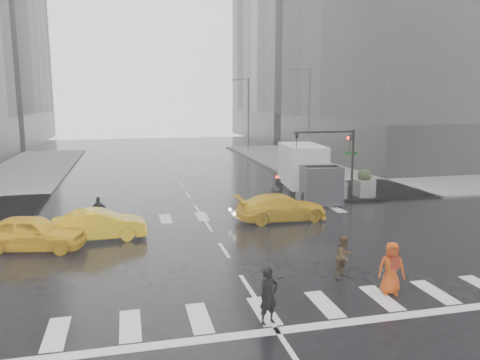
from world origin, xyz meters
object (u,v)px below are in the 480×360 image
object	(u,v)px
taxi_front	(32,233)
taxi_mid	(99,225)
pedestrian_orange	(391,268)
box_truck	(307,170)
traffic_signal_pole	(338,151)
pedestrian_brown	(344,256)

from	to	relation	value
taxi_front	taxi_mid	size ratio (longest dim) A/B	1.05
pedestrian_orange	box_truck	size ratio (longest dim) A/B	0.28
traffic_signal_pole	taxi_mid	bearing A→B (deg)	-160.36
traffic_signal_pole	pedestrian_brown	xyz separation A→B (m)	(-5.38, -12.01, -2.44)
traffic_signal_pole	box_truck	xyz separation A→B (m)	(-1.51, 1.41, -1.40)
pedestrian_orange	traffic_signal_pole	bearing A→B (deg)	90.82
taxi_front	taxi_mid	distance (m)	2.87
taxi_front	box_truck	xyz separation A→B (m)	(15.49, 7.42, 1.05)
box_truck	traffic_signal_pole	bearing A→B (deg)	-36.00
pedestrian_brown	pedestrian_orange	world-z (taller)	pedestrian_orange
pedestrian_brown	taxi_mid	xyz separation A→B (m)	(-8.89, 6.91, -0.08)
pedestrian_brown	box_truck	xyz separation A→B (m)	(3.88, 13.42, 1.03)
pedestrian_brown	box_truck	bearing A→B (deg)	49.27
pedestrian_orange	taxi_front	size ratio (longest dim) A/B	0.40
pedestrian_brown	pedestrian_orange	xyz separation A→B (m)	(0.84, -1.75, 0.11)
traffic_signal_pole	pedestrian_brown	bearing A→B (deg)	-114.15
pedestrian_brown	traffic_signal_pole	bearing A→B (deg)	41.24
pedestrian_brown	box_truck	world-z (taller)	box_truck
traffic_signal_pole	taxi_front	size ratio (longest dim) A/B	1.01
taxi_mid	pedestrian_brown	bearing A→B (deg)	-129.52
pedestrian_orange	box_truck	xyz separation A→B (m)	(3.03, 15.17, 0.92)
pedestrian_orange	taxi_mid	xyz separation A→B (m)	(-9.73, 8.67, -0.19)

